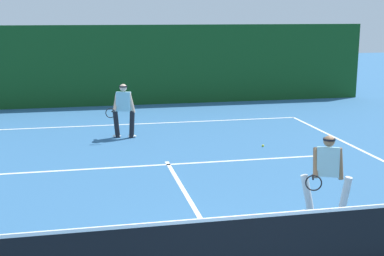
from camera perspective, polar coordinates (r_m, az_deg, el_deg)
name	(u,v)px	position (r m, az deg, el deg)	size (l,w,h in m)	color
court_line_baseline_far	(144,124)	(18.30, -5.16, 0.47)	(10.93, 0.10, 0.01)	white
court_line_service	(168,164)	(13.36, -2.55, -3.93)	(8.91, 0.10, 0.01)	white
court_line_centre	(192,205)	(10.62, 0.03, -8.24)	(0.10, 6.40, 0.01)	white
tennis_net	(240,249)	(7.56, 5.15, -12.84)	(11.97, 0.09, 1.07)	#1E4723
player_near	(327,173)	(10.13, 14.30, -4.66)	(1.07, 0.82, 1.54)	silver
player_far	(123,108)	(16.14, -7.37, 2.11)	(0.94, 0.87, 1.65)	black
tennis_ball	(263,146)	(15.21, 7.62, -1.89)	(0.07, 0.07, 0.07)	#D1E033
back_fence_windscreen	(132,65)	(21.92, -6.46, 6.69)	(20.08, 0.12, 3.26)	#13431A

